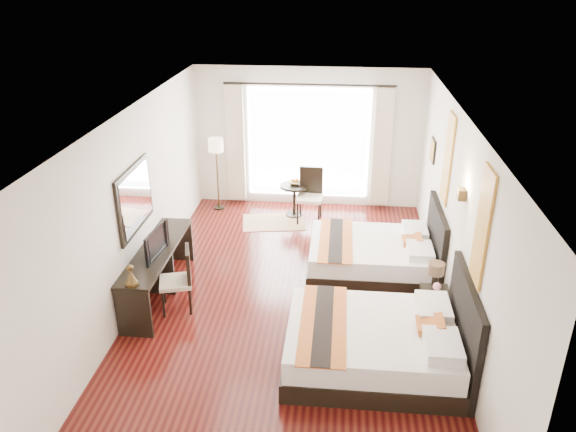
# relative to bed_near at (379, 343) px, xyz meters

# --- Properties ---
(floor) EXTENTS (4.50, 7.50, 0.01)m
(floor) POSITION_rel_bed_near_xyz_m (-1.22, 1.32, -0.32)
(floor) COLOR #320909
(floor) RESTS_ON ground
(ceiling) EXTENTS (4.50, 7.50, 0.02)m
(ceiling) POSITION_rel_bed_near_xyz_m (-1.22, 1.32, 2.47)
(ceiling) COLOR white
(ceiling) RESTS_ON wall_headboard
(wall_headboard) EXTENTS (0.01, 7.50, 2.80)m
(wall_headboard) POSITION_rel_bed_near_xyz_m (1.03, 1.32, 1.08)
(wall_headboard) COLOR silver
(wall_headboard) RESTS_ON floor
(wall_desk) EXTENTS (0.01, 7.50, 2.80)m
(wall_desk) POSITION_rel_bed_near_xyz_m (-3.46, 1.32, 1.08)
(wall_desk) COLOR silver
(wall_desk) RESTS_ON floor
(wall_window) EXTENTS (4.50, 0.01, 2.80)m
(wall_window) POSITION_rel_bed_near_xyz_m (-1.22, 5.06, 1.08)
(wall_window) COLOR silver
(wall_window) RESTS_ON floor
(wall_entry) EXTENTS (4.50, 0.01, 2.80)m
(wall_entry) POSITION_rel_bed_near_xyz_m (-1.22, -2.43, 1.08)
(wall_entry) COLOR silver
(wall_entry) RESTS_ON floor
(window_glass) EXTENTS (2.40, 0.02, 2.20)m
(window_glass) POSITION_rel_bed_near_xyz_m (-1.22, 5.05, 0.98)
(window_glass) COLOR white
(window_glass) RESTS_ON wall_window
(sheer_curtain) EXTENTS (2.30, 0.02, 2.10)m
(sheer_curtain) POSITION_rel_bed_near_xyz_m (-1.22, 4.99, 0.98)
(sheer_curtain) COLOR white
(sheer_curtain) RESTS_ON wall_window
(drape_left) EXTENTS (0.35, 0.14, 2.35)m
(drape_left) POSITION_rel_bed_near_xyz_m (-2.67, 4.95, 0.96)
(drape_left) COLOR beige
(drape_left) RESTS_ON floor
(drape_right) EXTENTS (0.35, 0.14, 2.35)m
(drape_right) POSITION_rel_bed_near_xyz_m (0.23, 4.95, 0.96)
(drape_right) COLOR beige
(drape_right) RESTS_ON floor
(art_panel_near) EXTENTS (0.03, 0.50, 1.35)m
(art_panel_near) POSITION_rel_bed_near_xyz_m (1.01, 0.00, 1.63)
(art_panel_near) COLOR #933B15
(art_panel_near) RESTS_ON wall_headboard
(art_panel_far) EXTENTS (0.03, 0.50, 1.35)m
(art_panel_far) POSITION_rel_bed_near_xyz_m (1.01, 2.35, 1.63)
(art_panel_far) COLOR #933B15
(art_panel_far) RESTS_ON wall_headboard
(wall_sconce) EXTENTS (0.10, 0.14, 0.14)m
(wall_sconce) POSITION_rel_bed_near_xyz_m (0.97, 1.02, 1.60)
(wall_sconce) COLOR #473619
(wall_sconce) RESTS_ON wall_headboard
(mirror_frame) EXTENTS (0.04, 1.25, 0.95)m
(mirror_frame) POSITION_rel_bed_near_xyz_m (-3.44, 1.34, 1.23)
(mirror_frame) COLOR black
(mirror_frame) RESTS_ON wall_desk
(mirror_glass) EXTENTS (0.01, 1.12, 0.82)m
(mirror_glass) POSITION_rel_bed_near_xyz_m (-3.41, 1.34, 1.23)
(mirror_glass) COLOR white
(mirror_glass) RESTS_ON mirror_frame
(bed_near) EXTENTS (2.18, 1.70, 1.23)m
(bed_near) POSITION_rel_bed_near_xyz_m (0.00, 0.00, 0.00)
(bed_near) COLOR black
(bed_near) RESTS_ON floor
(bed_far) EXTENTS (2.04, 1.59, 1.15)m
(bed_far) POSITION_rel_bed_near_xyz_m (0.07, 2.35, -0.02)
(bed_far) COLOR black
(bed_far) RESTS_ON floor
(nightstand) EXTENTS (0.39, 0.48, 0.46)m
(nightstand) POSITION_rel_bed_near_xyz_m (0.81, 1.02, -0.09)
(nightstand) COLOR black
(nightstand) RESTS_ON floor
(table_lamp) EXTENTS (0.22, 0.22, 0.35)m
(table_lamp) POSITION_rel_bed_near_xyz_m (0.81, 1.15, 0.42)
(table_lamp) COLOR black
(table_lamp) RESTS_ON nightstand
(vase) EXTENTS (0.13, 0.13, 0.13)m
(vase) POSITION_rel_bed_near_xyz_m (0.78, 0.86, 0.25)
(vase) COLOR black
(vase) RESTS_ON nightstand
(console_desk) EXTENTS (0.50, 2.20, 0.76)m
(console_desk) POSITION_rel_bed_near_xyz_m (-3.21, 1.34, 0.06)
(console_desk) COLOR black
(console_desk) RESTS_ON floor
(television) EXTENTS (0.17, 0.75, 0.43)m
(television) POSITION_rel_bed_near_xyz_m (-3.19, 1.17, 0.65)
(television) COLOR black
(television) RESTS_ON console_desk
(bronze_figurine) EXTENTS (0.19, 0.19, 0.26)m
(bronze_figurine) POSITION_rel_bed_near_xyz_m (-3.21, 0.34, 0.57)
(bronze_figurine) COLOR #473619
(bronze_figurine) RESTS_ON console_desk
(desk_chair) EXTENTS (0.55, 0.55, 0.96)m
(desk_chair) POSITION_rel_bed_near_xyz_m (-2.81, 0.97, -0.03)
(desk_chair) COLOR beige
(desk_chair) RESTS_ON floor
(floor_lamp) EXTENTS (0.30, 0.30, 1.47)m
(floor_lamp) POSITION_rel_bed_near_xyz_m (-3.00, 4.61, 0.92)
(floor_lamp) COLOR black
(floor_lamp) RESTS_ON floor
(side_table) EXTENTS (0.56, 0.56, 0.64)m
(side_table) POSITION_rel_bed_near_xyz_m (-1.44, 4.42, 0.00)
(side_table) COLOR black
(side_table) RESTS_ON floor
(fruit_bowl) EXTENTS (0.30, 0.30, 0.06)m
(fruit_bowl) POSITION_rel_bed_near_xyz_m (-1.43, 4.44, 0.36)
(fruit_bowl) COLOR #432F18
(fruit_bowl) RESTS_ON side_table
(window_chair) EXTENTS (0.51, 0.51, 1.03)m
(window_chair) POSITION_rel_bed_near_xyz_m (-1.12, 4.20, -0.00)
(window_chair) COLOR beige
(window_chair) RESTS_ON floor
(jute_rug) EXTENTS (1.30, 0.98, 0.01)m
(jute_rug) POSITION_rel_bed_near_xyz_m (-1.81, 4.04, -0.31)
(jute_rug) COLOR #A08060
(jute_rug) RESTS_ON floor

